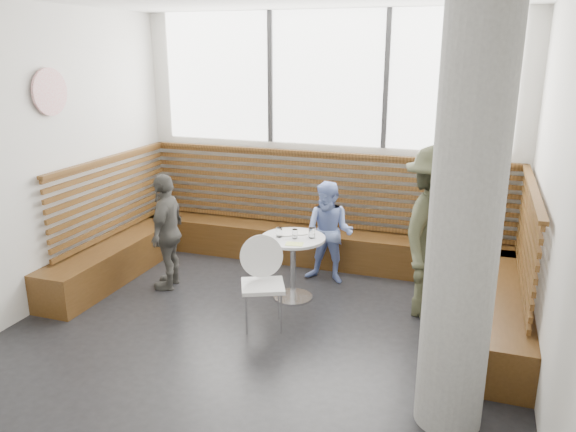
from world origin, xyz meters
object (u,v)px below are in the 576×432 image
(cafe_table, at_px, (293,255))
(child_back, at_px, (329,233))
(concrete_column, at_px, (465,221))
(child_left, at_px, (167,231))
(adult_man, at_px, (434,233))
(cafe_chair, at_px, (265,275))

(cafe_table, height_order, child_back, child_back)
(concrete_column, height_order, child_left, concrete_column)
(cafe_table, relative_size, adult_man, 0.40)
(cafe_chair, bearing_deg, cafe_table, 59.71)
(concrete_column, height_order, cafe_chair, concrete_column)
(cafe_chair, relative_size, child_left, 0.67)
(cafe_table, xyz_separation_m, child_back, (0.25, 0.61, 0.09))
(cafe_chair, distance_m, adult_man, 1.79)
(adult_man, bearing_deg, child_back, 79.74)
(concrete_column, distance_m, child_back, 2.94)
(cafe_chair, height_order, child_left, child_left)
(adult_man, xyz_separation_m, child_back, (-1.25, 0.51, -0.30))
(cafe_chair, height_order, adult_man, adult_man)
(concrete_column, distance_m, child_left, 3.76)
(cafe_table, xyz_separation_m, adult_man, (1.50, 0.10, 0.39))
(adult_man, distance_m, child_left, 3.02)
(cafe_chair, relative_size, adult_man, 0.50)
(cafe_table, height_order, adult_man, adult_man)
(concrete_column, relative_size, child_left, 2.32)
(concrete_column, distance_m, cafe_chair, 2.38)
(cafe_table, distance_m, child_left, 1.52)
(adult_man, bearing_deg, concrete_column, -157.93)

